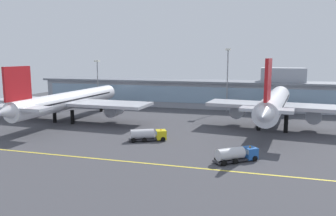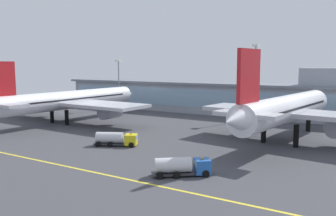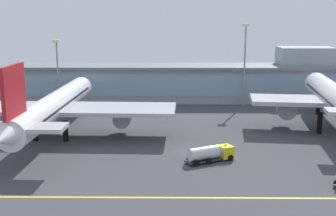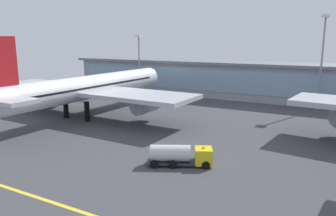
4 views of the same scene
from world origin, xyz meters
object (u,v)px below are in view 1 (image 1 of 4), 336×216
(baggage_tug_near, at_px, (237,154))
(airliner_near_right, at_px, (274,104))
(apron_light_mast_centre, at_px, (98,75))
(airliner_near_left, at_px, (69,101))
(apron_light_mast_west, at_px, (228,70))
(fuel_tanker_truck, at_px, (149,135))

(baggage_tug_near, bearing_deg, airliner_near_right, 37.63)
(airliner_near_right, distance_m, apron_light_mast_centre, 73.18)
(airliner_near_right, height_order, baggage_tug_near, airliner_near_right)
(airliner_near_left, height_order, airliner_near_right, airliner_near_right)
(airliner_near_left, distance_m, airliner_near_right, 61.50)
(airliner_near_left, relative_size, apron_light_mast_west, 2.55)
(fuel_tanker_truck, bearing_deg, airliner_near_right, 10.41)
(apron_light_mast_west, relative_size, apron_light_mast_centre, 1.23)
(fuel_tanker_truck, relative_size, baggage_tug_near, 1.08)
(baggage_tug_near, distance_m, apron_light_mast_west, 61.88)
(airliner_near_right, height_order, fuel_tanker_truck, airliner_near_right)
(airliner_near_right, xyz_separation_m, apron_light_mast_west, (-15.99, 27.29, 7.89))
(airliner_near_left, distance_m, baggage_tug_near, 60.39)
(apron_light_mast_centre, bearing_deg, airliner_near_left, -77.67)
(airliner_near_left, height_order, baggage_tug_near, airliner_near_left)
(baggage_tug_near, height_order, apron_light_mast_centre, apron_light_mast_centre)
(airliner_near_right, relative_size, apron_light_mast_centre, 2.83)
(airliner_near_left, xyz_separation_m, baggage_tug_near, (53.93, -26.73, -4.97))
(airliner_near_left, height_order, apron_light_mast_centre, apron_light_mast_centre)
(airliner_near_left, xyz_separation_m, airliner_near_right, (61.23, 5.71, 0.78))
(fuel_tanker_truck, xyz_separation_m, apron_light_mast_west, (13.13, 49.32, 13.63))
(airliner_near_right, relative_size, apron_light_mast_west, 2.30)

